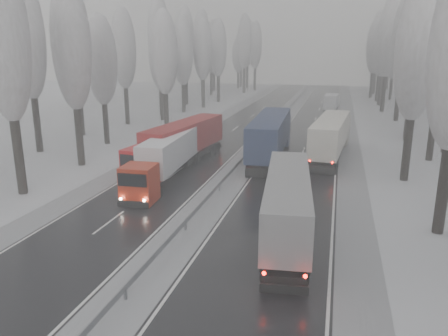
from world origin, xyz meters
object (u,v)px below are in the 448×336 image
at_px(truck_blue_box, 271,134).
at_px(box_truck_distant, 331,101).
at_px(truck_cream_box, 332,134).
at_px(truck_grey_tarp, 288,197).
at_px(truck_red_red, 180,142).
at_px(truck_red_white, 169,154).

relative_size(truck_blue_box, box_truck_distant, 2.38).
bearing_deg(truck_cream_box, truck_grey_tarp, -90.88).
height_order(truck_grey_tarp, box_truck_distant, truck_grey_tarp).
bearing_deg(box_truck_distant, truck_red_red, -101.52).
distance_m(truck_grey_tarp, box_truck_distant, 59.91).
xyz_separation_m(truck_cream_box, truck_red_white, (-13.40, -11.37, -0.27)).
height_order(truck_grey_tarp, truck_blue_box, truck_blue_box).
bearing_deg(truck_red_white, box_truck_distant, 73.04).
relative_size(truck_grey_tarp, truck_cream_box, 0.92).
bearing_deg(truck_blue_box, truck_grey_tarp, -80.47).
bearing_deg(box_truck_distant, truck_red_white, -99.75).
bearing_deg(box_truck_distant, truck_grey_tarp, -87.10).
relative_size(truck_grey_tarp, box_truck_distant, 2.05).
xyz_separation_m(truck_cream_box, truck_red_red, (-13.92, -7.24, -0.09)).
xyz_separation_m(truck_red_white, truck_red_red, (-0.52, 4.13, 0.19)).
height_order(truck_cream_box, box_truck_distant, truck_cream_box).
relative_size(truck_cream_box, box_truck_distant, 2.22).
bearing_deg(truck_red_red, truck_blue_box, 38.55).
relative_size(box_truck_distant, truck_red_white, 0.51).
height_order(truck_blue_box, truck_red_red, truck_blue_box).
distance_m(truck_cream_box, truck_red_white, 17.58).
bearing_deg(truck_blue_box, box_truck_distant, 80.93).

